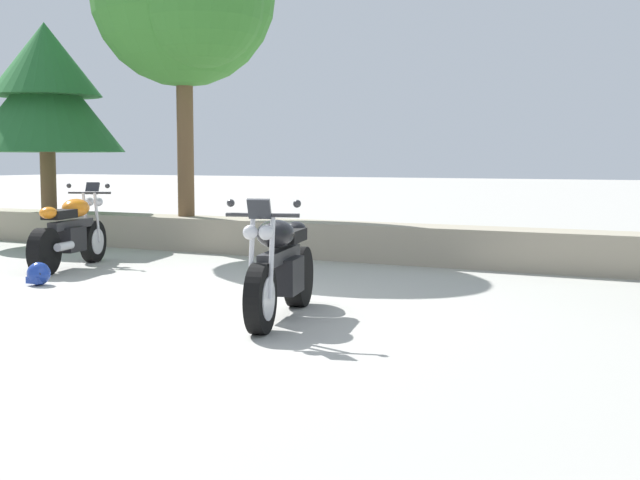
% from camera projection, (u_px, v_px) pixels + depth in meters
% --- Properties ---
extents(ground_plane, '(120.00, 120.00, 0.00)m').
position_uv_depth(ground_plane, '(181.00, 310.00, 8.61)').
color(ground_plane, '#A3A099').
extents(stone_wall, '(36.00, 0.80, 0.55)m').
position_uv_depth(stone_wall, '(376.00, 242.00, 12.81)').
color(stone_wall, gray).
rests_on(stone_wall, ground).
extents(motorcycle_orange_near_left, '(0.91, 2.02, 1.18)m').
position_uv_depth(motorcycle_orange_near_left, '(71.00, 233.00, 11.89)').
color(motorcycle_orange_near_left, black).
rests_on(motorcycle_orange_near_left, ground).
extents(motorcycle_black_centre, '(0.89, 2.02, 1.18)m').
position_uv_depth(motorcycle_black_centre, '(280.00, 269.00, 8.06)').
color(motorcycle_black_centre, black).
rests_on(motorcycle_black_centre, ground).
extents(rider_helmet, '(0.28, 0.28, 0.28)m').
position_uv_depth(rider_helmet, '(38.00, 274.00, 10.28)').
color(rider_helmet, navy).
rests_on(rider_helmet, ground).
extents(pine_tree_far_left, '(2.77, 2.77, 3.41)m').
position_uv_depth(pine_tree_far_left, '(46.00, 90.00, 15.35)').
color(pine_tree_far_left, brown).
rests_on(pine_tree_far_left, stone_wall).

